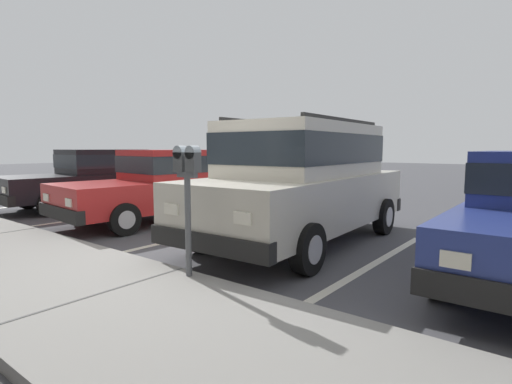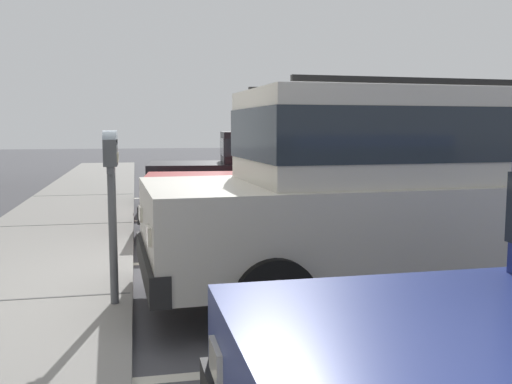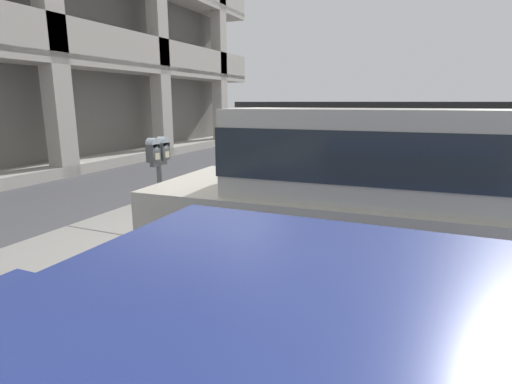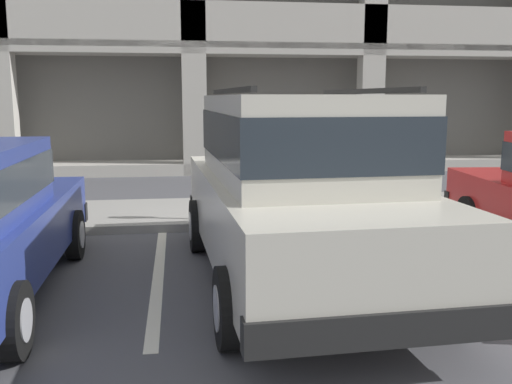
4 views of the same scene
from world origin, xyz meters
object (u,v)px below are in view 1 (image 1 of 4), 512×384
(blue_coupe, at_px, (96,176))
(parking_meter_near, at_px, (187,180))
(silver_suv, at_px, (303,178))
(dark_hatchback, at_px, (167,183))

(blue_coupe, distance_m, parking_meter_near, 7.28)
(silver_suv, xyz_separation_m, parking_meter_near, (-0.11, 2.64, 0.14))
(blue_coupe, relative_size, parking_meter_near, 3.11)
(silver_suv, relative_size, dark_hatchback, 1.05)
(blue_coupe, bearing_deg, parking_meter_near, 163.26)
(blue_coupe, bearing_deg, silver_suv, -175.42)
(parking_meter_near, bearing_deg, dark_hatchback, -36.31)
(parking_meter_near, bearing_deg, blue_coupe, -22.38)
(dark_hatchback, xyz_separation_m, parking_meter_near, (-3.58, 2.63, 0.41))
(silver_suv, relative_size, blue_coupe, 1.05)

